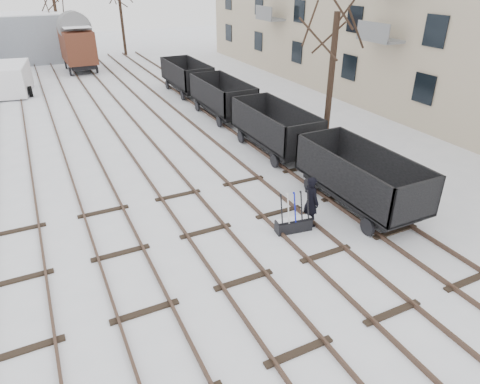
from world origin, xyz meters
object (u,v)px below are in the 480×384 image
at_px(ground_frame, 294,224).
at_px(worker, 311,201).
at_px(panel_van, 13,78).
at_px(freight_wagon_a, 359,187).
at_px(box_van_wagon, 77,45).

bearing_deg(ground_frame, worker, 15.16).
height_order(ground_frame, panel_van, panel_van).
height_order(freight_wagon_a, panel_van, freight_wagon_a).
height_order(worker, box_van_wagon, box_van_wagon).
xyz_separation_m(freight_wagon_a, panel_van, (-11.55, 24.74, 0.25)).
xyz_separation_m(freight_wagon_a, box_van_wagon, (-6.00, 30.75, 1.42)).
distance_m(worker, box_van_wagon, 31.30).
relative_size(worker, freight_wagon_a, 0.35).
bearing_deg(box_van_wagon, freight_wagon_a, -79.73).
bearing_deg(worker, freight_wagon_a, -88.17).
bearing_deg(freight_wagon_a, box_van_wagon, 101.04).
relative_size(ground_frame, box_van_wagon, 0.29).
xyz_separation_m(ground_frame, panel_van, (-8.37, 25.15, 0.82)).
distance_m(ground_frame, panel_van, 26.52).
distance_m(box_van_wagon, panel_van, 8.26).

